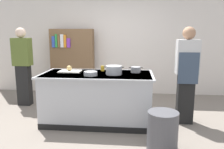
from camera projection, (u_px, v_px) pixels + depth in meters
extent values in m
plane|color=slate|center=(98.00, 121.00, 4.21)|extent=(10.00, 10.00, 0.00)
cube|color=silver|center=(110.00, 37.00, 5.99)|extent=(6.40, 0.12, 3.00)
cube|color=#B7BABF|center=(97.00, 98.00, 4.13)|extent=(1.90, 0.90, 0.90)
cube|color=#B7BABF|center=(97.00, 74.00, 4.05)|extent=(1.98, 0.98, 0.03)
cube|color=black|center=(93.00, 129.00, 3.76)|extent=(1.90, 0.01, 0.10)
cube|color=silver|center=(70.00, 71.00, 4.21)|extent=(0.40, 0.28, 0.02)
sphere|color=tan|center=(69.00, 68.00, 4.23)|extent=(0.10, 0.10, 0.10)
cylinder|color=#B7BABF|center=(114.00, 70.00, 3.96)|extent=(0.28, 0.28, 0.15)
cube|color=black|center=(105.00, 67.00, 3.96)|extent=(0.04, 0.02, 0.01)
cube|color=black|center=(123.00, 67.00, 3.93)|extent=(0.04, 0.02, 0.01)
cylinder|color=#99999E|center=(136.00, 70.00, 4.14)|extent=(0.18, 0.18, 0.10)
cube|color=black|center=(130.00, 68.00, 4.15)|extent=(0.04, 0.02, 0.01)
cube|color=black|center=(142.00, 68.00, 4.13)|extent=(0.04, 0.02, 0.01)
cylinder|color=#B7BABF|center=(91.00, 74.00, 3.85)|extent=(0.23, 0.23, 0.07)
cylinder|color=yellow|center=(103.00, 68.00, 4.30)|extent=(0.07, 0.07, 0.10)
cylinder|color=#4C4C51|center=(162.00, 131.00, 3.16)|extent=(0.43, 0.43, 0.56)
cube|color=black|center=(185.00, 99.00, 4.09)|extent=(0.28, 0.20, 0.90)
cube|color=silver|center=(188.00, 57.00, 3.95)|extent=(0.38, 0.24, 0.60)
sphere|color=#A87A5B|center=(189.00, 33.00, 3.87)|extent=(0.22, 0.22, 0.22)
cube|color=#38475B|center=(189.00, 68.00, 3.86)|extent=(0.34, 0.02, 0.54)
cube|color=black|center=(24.00, 85.00, 5.10)|extent=(0.28, 0.20, 0.90)
cube|color=#55652A|center=(22.00, 52.00, 4.96)|extent=(0.38, 0.24, 0.60)
sphere|color=beige|center=(21.00, 33.00, 4.89)|extent=(0.22, 0.22, 0.22)
cube|color=brown|center=(73.00, 62.00, 5.91)|extent=(1.10, 0.28, 1.70)
cube|color=#3351B7|center=(53.00, 42.00, 5.69)|extent=(0.07, 0.03, 0.28)
cube|color=green|center=(56.00, 41.00, 5.68)|extent=(0.05, 0.03, 0.33)
cube|color=brown|center=(59.00, 42.00, 5.68)|extent=(0.05, 0.03, 0.29)
cube|color=white|center=(62.00, 41.00, 5.67)|extent=(0.08, 0.03, 0.33)
cube|color=orange|center=(65.00, 41.00, 5.66)|extent=(0.07, 0.03, 0.31)
cube|color=purple|center=(69.00, 43.00, 5.66)|extent=(0.09, 0.03, 0.23)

